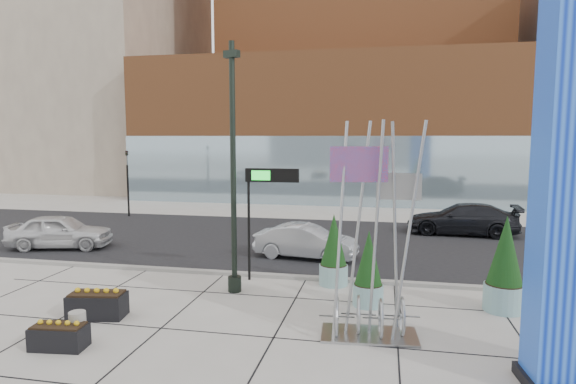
% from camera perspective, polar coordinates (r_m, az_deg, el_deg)
% --- Properties ---
extents(ground, '(160.00, 160.00, 0.00)m').
position_cam_1_polar(ground, '(13.55, -4.99, -14.85)').
color(ground, '#9E9991').
rests_on(ground, ground).
extents(street_asphalt, '(80.00, 12.00, 0.02)m').
position_cam_1_polar(street_asphalt, '(22.92, 2.11, -5.87)').
color(street_asphalt, black).
rests_on(street_asphalt, ground).
extents(curb_edge, '(80.00, 0.30, 0.12)m').
position_cam_1_polar(curb_edge, '(17.20, -1.18, -9.93)').
color(curb_edge, gray).
rests_on(curb_edge, ground).
extents(tower_podium, '(34.00, 10.00, 11.00)m').
position_cam_1_polar(tower_podium, '(39.18, 7.66, 7.32)').
color(tower_podium, '#9D572D').
rests_on(tower_podium, ground).
extents(tower_glass_front, '(34.00, 0.60, 5.00)m').
position_cam_1_polar(tower_glass_front, '(34.48, 7.05, 2.45)').
color(tower_glass_front, '#8CA5B2').
rests_on(tower_glass_front, ground).
extents(building_beige_left, '(18.00, 20.00, 34.00)m').
position_cam_1_polar(building_beige_left, '(56.09, -21.98, 18.52)').
color(building_beige_left, gray).
rests_on(building_beige_left, ground).
extents(lamp_post, '(0.53, 0.43, 7.83)m').
position_cam_1_polar(lamp_post, '(15.19, -6.48, -0.04)').
color(lamp_post, black).
rests_on(lamp_post, ground).
extents(public_art_sculpture, '(2.44, 1.35, 5.36)m').
position_cam_1_polar(public_art_sculpture, '(12.19, 9.80, -10.41)').
color(public_art_sculpture, '#A3A6A8').
rests_on(public_art_sculpture, ground).
extents(concrete_bollard, '(0.40, 0.40, 0.77)m').
position_cam_1_polar(concrete_bollard, '(13.02, -23.65, -14.49)').
color(concrete_bollard, gray).
rests_on(concrete_bollard, ground).
extents(overhead_street_sign, '(1.83, 0.21, 3.88)m').
position_cam_1_polar(overhead_street_sign, '(16.22, -2.46, 0.86)').
color(overhead_street_sign, black).
rests_on(overhead_street_sign, ground).
extents(round_planter_east, '(1.10, 1.10, 2.75)m').
position_cam_1_polar(round_planter_east, '(15.06, 24.32, -8.01)').
color(round_planter_east, '#82AFB0').
rests_on(round_planter_east, ground).
extents(round_planter_mid, '(0.90, 0.90, 2.24)m').
position_cam_1_polar(round_planter_mid, '(14.43, 9.51, -9.13)').
color(round_planter_mid, '#82AFB0').
rests_on(round_planter_mid, ground).
extents(round_planter_west, '(0.96, 0.96, 2.41)m').
position_cam_1_polar(round_planter_west, '(16.23, 5.43, -7.02)').
color(round_planter_west, '#82AFB0').
rests_on(round_planter_west, ground).
extents(box_planter_north, '(1.60, 0.97, 0.83)m').
position_cam_1_polar(box_planter_north, '(14.55, -21.67, -12.18)').
color(box_planter_north, black).
rests_on(box_planter_north, ground).
extents(box_planter_south, '(1.31, 0.75, 0.69)m').
position_cam_1_polar(box_planter_south, '(12.92, -25.50, -15.08)').
color(box_planter_south, black).
rests_on(box_planter_south, ground).
extents(car_white_west, '(4.70, 2.76, 1.50)m').
position_cam_1_polar(car_white_west, '(23.68, -25.41, -4.27)').
color(car_white_west, silver).
rests_on(car_white_west, ground).
extents(car_silver_mid, '(4.31, 1.98, 1.37)m').
position_cam_1_polar(car_silver_mid, '(19.71, 2.14, -5.92)').
color(car_silver_mid, '#A8AAAF').
rests_on(car_silver_mid, ground).
extents(car_dark_east, '(5.57, 2.60, 1.57)m').
position_cam_1_polar(car_dark_east, '(25.95, 19.96, -3.05)').
color(car_dark_east, black).
rests_on(car_dark_east, ground).
extents(traffic_signal, '(0.15, 0.18, 4.10)m').
position_cam_1_polar(traffic_signal, '(31.37, -18.47, 1.40)').
color(traffic_signal, black).
rests_on(traffic_signal, ground).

